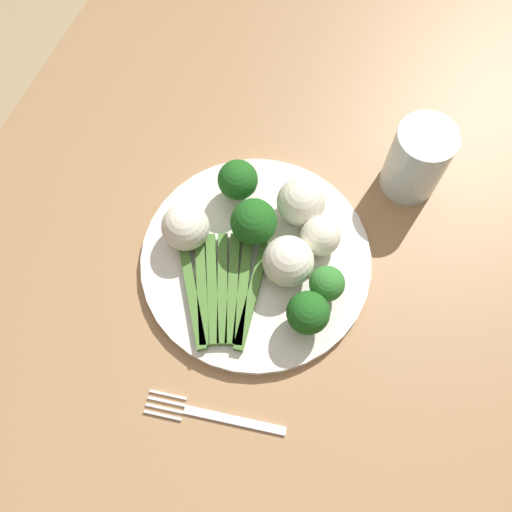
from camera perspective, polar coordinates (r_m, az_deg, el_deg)
ground_plane at (r=1.42m, az=1.01°, el=-13.82°), size 6.00×6.00×0.02m
dining_table at (r=0.80m, az=1.75°, el=-6.89°), size 1.28×0.92×0.72m
plate at (r=0.72m, az=0.00°, el=-0.38°), size 0.29×0.29×0.01m
asparagus_bundle at (r=0.69m, az=-3.42°, el=-3.47°), size 0.16×0.13×0.01m
broccoli_front_left at (r=0.69m, az=-0.23°, el=3.44°), size 0.06×0.06×0.07m
broccoli_left at (r=0.72m, az=-1.86°, el=7.67°), size 0.05×0.05×0.06m
broccoli_back_right at (r=0.65m, az=5.30°, el=-5.78°), size 0.05×0.05×0.06m
broccoli_near_center at (r=0.67m, az=7.20°, el=-2.82°), size 0.04×0.04×0.05m
cauliflower_front at (r=0.68m, az=2.94°, el=-0.41°), size 0.06×0.06×0.06m
cauliflower_right at (r=0.71m, az=4.56°, el=5.50°), size 0.06×0.06×0.06m
cauliflower_near_fork at (r=0.70m, az=-7.15°, el=2.94°), size 0.06×0.06×0.06m
cauliflower_back at (r=0.70m, az=6.55°, el=2.03°), size 0.05×0.05×0.05m
fork at (r=0.68m, az=-4.36°, el=-15.82°), size 0.05×0.17×0.00m
water_glass at (r=0.76m, az=16.02°, el=9.34°), size 0.08×0.08×0.11m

